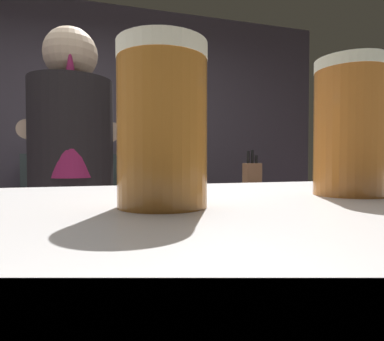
% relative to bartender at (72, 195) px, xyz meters
% --- Properties ---
extents(wall_back, '(5.20, 0.10, 2.70)m').
position_rel_bartender_xyz_m(wall_back, '(0.02, 2.02, 0.39)').
color(wall_back, '#524B57').
rests_on(wall_back, ground).
extents(prep_counter, '(2.10, 0.60, 0.89)m').
position_rel_bartender_xyz_m(prep_counter, '(0.37, 0.46, -0.52)').
color(prep_counter, '#483E33').
rests_on(prep_counter, ground).
extents(back_shelf, '(0.81, 0.36, 1.17)m').
position_rel_bartender_xyz_m(back_shelf, '(-0.12, 1.74, -0.38)').
color(back_shelf, '#333F3E').
rests_on(back_shelf, ground).
extents(bartender, '(0.44, 0.52, 1.66)m').
position_rel_bartender_xyz_m(bartender, '(0.00, 0.00, 0.00)').
color(bartender, '#342B3F').
rests_on(bartender, ground).
extents(knife_block, '(0.10, 0.08, 0.29)m').
position_rel_bartender_xyz_m(knife_block, '(1.06, 0.43, 0.03)').
color(knife_block, brown).
rests_on(knife_block, prep_counter).
extents(mixing_bowl, '(0.20, 0.20, 0.06)m').
position_rel_bartender_xyz_m(mixing_bowl, '(-0.13, 0.50, -0.04)').
color(mixing_bowl, silver).
rests_on(mixing_bowl, prep_counter).
extents(chefs_knife, '(0.24, 0.04, 0.01)m').
position_rel_bartender_xyz_m(chefs_knife, '(0.28, 0.41, -0.07)').
color(chefs_knife, silver).
rests_on(chefs_knife, prep_counter).
extents(pint_glass_near, '(0.07, 0.07, 0.14)m').
position_rel_bartender_xyz_m(pint_glass_near, '(0.35, -1.16, 0.18)').
color(pint_glass_near, '#B96C2B').
rests_on(pint_glass_near, bar_counter).
extents(pint_glass_far, '(0.07, 0.07, 0.13)m').
position_rel_bartender_xyz_m(pint_glass_far, '(0.15, -1.19, 0.17)').
color(pint_glass_far, '#AB6725').
rests_on(pint_glass_far, bar_counter).
extents(bottle_olive_oil, '(0.06, 0.06, 0.26)m').
position_rel_bartender_xyz_m(bottle_olive_oil, '(0.18, 1.75, 0.30)').
color(bottle_olive_oil, '#335C9A').
rests_on(bottle_olive_oil, back_shelf).
extents(bottle_soy, '(0.06, 0.06, 0.22)m').
position_rel_bartender_xyz_m(bottle_soy, '(0.06, 1.78, 0.29)').
color(bottle_soy, red).
rests_on(bottle_soy, back_shelf).
extents(bottle_vinegar, '(0.06, 0.06, 0.21)m').
position_rel_bartender_xyz_m(bottle_vinegar, '(-0.10, 1.77, 0.29)').
color(bottle_vinegar, black).
rests_on(bottle_vinegar, back_shelf).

